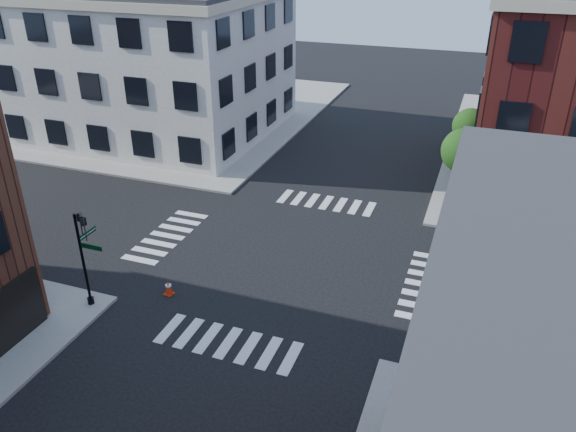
# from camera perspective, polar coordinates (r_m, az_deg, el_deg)

# --- Properties ---
(ground) EXTENTS (120.00, 120.00, 0.00)m
(ground) POSITION_cam_1_polar(r_m,az_deg,el_deg) (28.70, -0.08, -4.34)
(ground) COLOR black
(ground) RESTS_ON ground
(sidewalk_nw) EXTENTS (30.00, 30.00, 0.15)m
(sidewalk_nw) POSITION_cam_1_polar(r_m,az_deg,el_deg) (54.99, -13.46, 10.61)
(sidewalk_nw) COLOR gray
(sidewalk_nw) RESTS_ON ground
(building_nw) EXTENTS (22.00, 16.00, 11.00)m
(building_nw) POSITION_cam_1_polar(r_m,az_deg,el_deg) (48.61, -15.32, 14.92)
(building_nw) COLOR beige
(building_nw) RESTS_ON ground
(tree_near) EXTENTS (2.69, 2.69, 4.49)m
(tree_near) POSITION_cam_1_polar(r_m,az_deg,el_deg) (35.04, 17.51, 6.11)
(tree_near) COLOR black
(tree_near) RESTS_ON ground
(tree_far) EXTENTS (2.43, 2.43, 4.07)m
(tree_far) POSITION_cam_1_polar(r_m,az_deg,el_deg) (40.82, 18.09, 8.50)
(tree_far) COLOR black
(tree_far) RESTS_ON ground
(signal_pole) EXTENTS (1.29, 1.24, 4.60)m
(signal_pole) POSITION_cam_1_polar(r_m,az_deg,el_deg) (25.34, -19.97, -3.23)
(signal_pole) COLOR black
(signal_pole) RESTS_ON ground
(traffic_cone) EXTENTS (0.46, 0.46, 0.73)m
(traffic_cone) POSITION_cam_1_polar(r_m,az_deg,el_deg) (26.44, -12.04, -7.13)
(traffic_cone) COLOR red
(traffic_cone) RESTS_ON ground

